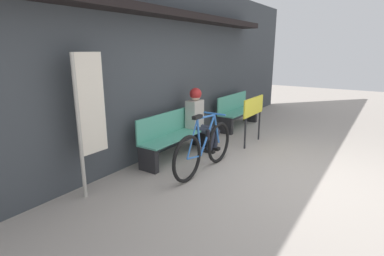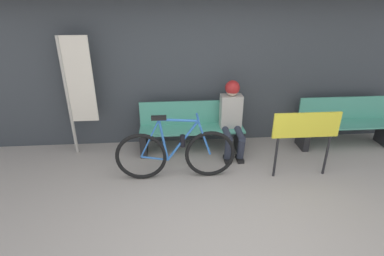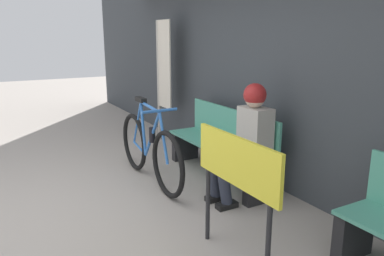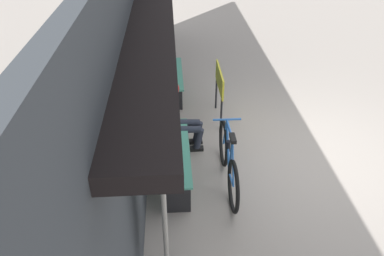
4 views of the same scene
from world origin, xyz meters
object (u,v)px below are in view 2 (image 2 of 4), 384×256
(person_seated, at_px, (232,114))
(park_bench_far, at_px, (345,124))
(bicycle, at_px, (176,154))
(banner_pole, at_px, (76,86))
(park_bench_near, at_px, (192,129))
(signboard, at_px, (306,130))

(person_seated, distance_m, park_bench_far, 2.02)
(bicycle, height_order, banner_pole, banner_pole)
(park_bench_near, height_order, park_bench_far, same)
(park_bench_far, xyz_separation_m, banner_pole, (-4.38, 0.08, 0.76))
(bicycle, relative_size, banner_pole, 0.89)
(person_seated, relative_size, signboard, 1.23)
(park_bench_near, height_order, signboard, signboard)
(signboard, bearing_deg, park_bench_far, 37.92)
(park_bench_near, xyz_separation_m, park_bench_far, (2.63, -0.00, -0.01))
(bicycle, height_order, person_seated, person_seated)
(park_bench_near, relative_size, park_bench_far, 1.08)
(person_seated, distance_m, banner_pole, 2.44)
(person_seated, height_order, park_bench_far, person_seated)
(banner_pole, relative_size, signboard, 1.93)
(bicycle, xyz_separation_m, signboard, (1.78, -0.08, 0.34))
(bicycle, relative_size, person_seated, 1.40)
(park_bench_near, bearing_deg, person_seated, -9.80)
(park_bench_near, bearing_deg, park_bench_far, -0.04)
(bicycle, height_order, park_bench_far, bicycle)
(banner_pole, bearing_deg, park_bench_near, -2.43)
(signboard, bearing_deg, banner_pole, 163.64)
(person_seated, relative_size, banner_pole, 0.64)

